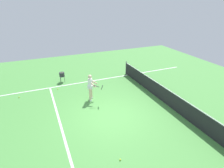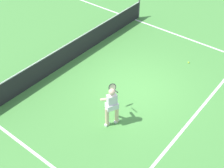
% 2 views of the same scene
% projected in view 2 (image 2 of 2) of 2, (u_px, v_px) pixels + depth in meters
% --- Properties ---
extents(ground_plane, '(23.72, 23.72, 0.00)m').
position_uv_depth(ground_plane, '(137.00, 88.00, 12.28)').
color(ground_plane, '#4C9342').
extents(service_line_marking, '(9.22, 0.10, 0.01)m').
position_uv_depth(service_line_marking, '(194.00, 116.00, 11.08)').
color(service_line_marking, white).
rests_on(service_line_marking, ground).
extents(sideline_left_marking, '(0.10, 16.25, 0.01)m').
position_uv_depth(sideline_left_marking, '(50.00, 165.00, 9.49)').
color(sideline_left_marking, white).
rests_on(sideline_left_marking, ground).
extents(sideline_right_marking, '(0.10, 16.25, 0.01)m').
position_uv_depth(sideline_right_marking, '(192.00, 40.00, 15.06)').
color(sideline_right_marking, white).
rests_on(sideline_right_marking, ground).
extents(court_net, '(9.90, 0.08, 1.01)m').
position_uv_depth(court_net, '(74.00, 49.00, 13.59)').
color(court_net, '#4C4C51').
rests_on(court_net, ground).
extents(tennis_player, '(1.05, 0.82, 1.55)m').
position_uv_depth(tennis_player, '(112.00, 105.00, 10.32)').
color(tennis_player, beige).
rests_on(tennis_player, ground).
extents(tennis_ball_far, '(0.07, 0.07, 0.07)m').
position_uv_depth(tennis_ball_far, '(189.00, 62.00, 13.58)').
color(tennis_ball_far, '#D1E533').
rests_on(tennis_ball_far, ground).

